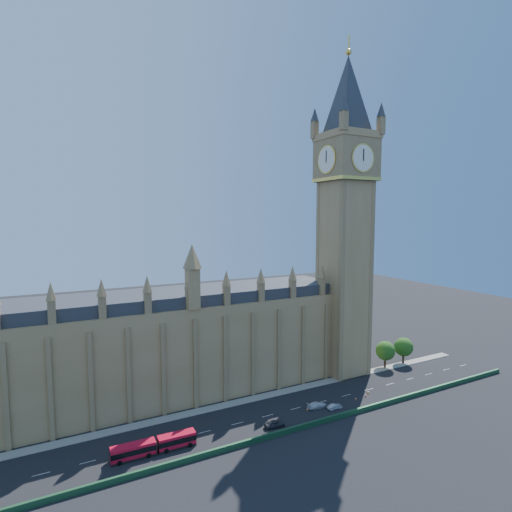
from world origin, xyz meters
name	(u,v)px	position (x,y,z in m)	size (l,w,h in m)	color
ground	(253,419)	(0.00, 0.00, 0.00)	(400.00, 400.00, 0.00)	black
palace_westminster	(125,351)	(-25.00, 22.00, 13.86)	(120.00, 20.00, 28.00)	olive
elizabeth_tower	(346,193)	(38.00, 13.99, 54.56)	(20.59, 20.59, 105.00)	olive
bridge_parapet	(272,436)	(0.00, -9.00, 0.60)	(160.00, 0.60, 1.20)	#1E4C2D
kerb_north	(236,403)	(0.00, 9.50, 0.08)	(160.00, 3.00, 0.16)	gray
tree_east_near	(386,350)	(52.22, 10.08, 5.64)	(6.00, 6.00, 8.50)	#382619
tree_east_far	(404,346)	(60.22, 10.08, 5.64)	(6.00, 6.00, 8.50)	#382619
red_bus	(154,446)	(-23.74, -2.87, 1.52)	(16.97, 3.00, 2.88)	red
car_grey	(274,424)	(2.83, -5.34, 0.80)	(1.90, 4.72, 1.61)	#38393F
car_silver	(335,407)	(20.49, -4.74, 0.64)	(1.35, 3.86, 1.27)	#A3A7AB
car_white	(317,405)	(16.87, -2.21, 0.74)	(2.07, 5.10, 1.48)	silver
cone_a	(307,409)	(14.00, -2.18, 0.33)	(0.47, 0.47, 0.67)	black
cone_b	(356,399)	(28.48, -3.25, 0.32)	(0.53, 0.53, 0.65)	black
cone_c	(366,396)	(32.05, -3.02, 0.33)	(0.55, 0.55, 0.67)	black
cone_d	(368,392)	(34.00, -1.86, 0.36)	(0.54, 0.54, 0.73)	black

